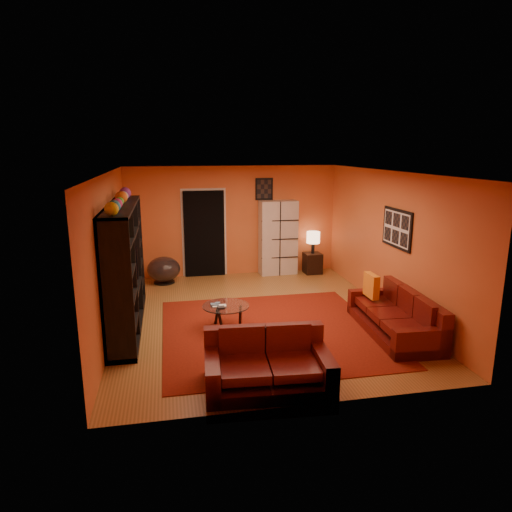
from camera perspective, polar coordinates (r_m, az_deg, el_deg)
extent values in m
plane|color=brown|center=(8.40, 0.20, -7.58)|extent=(6.00, 6.00, 0.00)
plane|color=white|center=(7.85, 0.22, 10.44)|extent=(6.00, 6.00, 0.00)
plane|color=#D15F2D|center=(10.93, -2.88, 4.39)|extent=(6.00, 0.00, 6.00)
plane|color=#D15F2D|center=(5.22, 6.70, -5.72)|extent=(6.00, 0.00, 6.00)
plane|color=#D15F2D|center=(7.94, -17.78, 0.34)|extent=(0.00, 6.00, 6.00)
plane|color=#D15F2D|center=(8.85, 16.30, 1.74)|extent=(0.00, 6.00, 6.00)
cube|color=#5F140A|center=(7.78, 1.96, -9.28)|extent=(3.60, 3.60, 0.01)
cube|color=black|center=(10.87, -6.49, 2.76)|extent=(0.95, 0.10, 2.04)
cube|color=black|center=(8.53, 17.22, 3.31)|extent=(0.03, 1.00, 0.70)
cube|color=black|center=(10.96, 1.02, 8.37)|extent=(0.42, 0.03, 0.52)
cube|color=black|center=(7.97, -16.05, -1.34)|extent=(0.45, 3.00, 2.10)
imported|color=black|center=(7.93, -15.70, -1.65)|extent=(1.02, 0.13, 0.59)
cube|color=#4A0B09|center=(7.96, 16.74, -8.15)|extent=(0.98, 2.14, 0.32)
cube|color=#4A0B09|center=(8.01, 19.08, -6.16)|extent=(0.30, 2.10, 0.85)
cube|color=#4A0B09|center=(7.11, 19.99, -9.71)|extent=(0.86, 0.23, 0.62)
cube|color=#4A0B09|center=(8.73, 14.25, -5.02)|extent=(0.86, 0.23, 0.62)
cube|color=#4A0B09|center=(7.35, 18.45, -7.50)|extent=(0.67, 0.59, 0.12)
cube|color=#4A0B09|center=(7.83, 16.62, -6.06)|extent=(0.67, 0.59, 0.12)
cube|color=#4A0B09|center=(8.33, 15.01, -4.79)|extent=(0.67, 0.59, 0.12)
cube|color=#4A0B09|center=(6.03, 1.51, -14.72)|extent=(1.66, 1.07, 0.32)
cube|color=#4A0B09|center=(6.26, 0.98, -10.91)|extent=(1.61, 0.29, 0.85)
cube|color=#4A0B09|center=(6.10, 8.31, -12.94)|extent=(0.25, 0.97, 0.62)
cube|color=#4A0B09|center=(5.91, -5.51, -13.78)|extent=(0.25, 0.97, 0.62)
cube|color=#4A0B09|center=(5.91, 4.63, -12.03)|extent=(0.65, 0.78, 0.12)
cube|color=#4A0B09|center=(5.82, -1.50, -12.39)|extent=(0.65, 0.78, 0.12)
cube|color=orange|center=(8.33, 14.22, -3.60)|extent=(0.12, 0.42, 0.42)
cylinder|color=silver|center=(7.77, -3.79, -6.23)|extent=(0.79, 0.79, 0.02)
cylinder|color=black|center=(7.88, -1.98, -7.47)|extent=(0.05, 0.05, 0.38)
cylinder|color=black|center=(8.02, -4.88, -7.13)|extent=(0.05, 0.05, 0.38)
cylinder|color=black|center=(7.63, -4.43, -8.22)|extent=(0.05, 0.05, 0.38)
cube|color=beige|center=(11.01, 2.78, 2.30)|extent=(0.91, 0.44, 1.79)
cylinder|color=black|center=(10.62, -11.39, -3.22)|extent=(0.44, 0.44, 0.03)
cylinder|color=black|center=(10.60, -11.41, -2.80)|extent=(0.06, 0.06, 0.15)
ellipsoid|color=#473E3F|center=(10.54, -11.46, -1.61)|extent=(0.74, 0.74, 0.56)
cube|color=black|center=(11.26, 7.07, -0.89)|extent=(0.41, 0.41, 0.50)
cylinder|color=black|center=(11.18, 7.13, 0.99)|extent=(0.08, 0.08, 0.26)
cylinder|color=#FFC48C|center=(11.12, 7.17, 2.32)|extent=(0.32, 0.32, 0.28)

